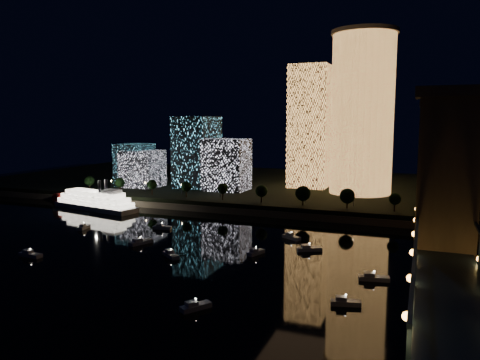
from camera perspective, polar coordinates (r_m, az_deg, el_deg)
The scene contains 11 objects.
ground at distance 140.14m, azimuth -5.35°, elevation -10.91°, with size 520.00×520.00×0.00m, color black.
far_bank at distance 288.04m, azimuth 9.16°, elevation -1.00°, with size 420.00×160.00×5.00m, color black.
seawall at distance 213.73m, azimuth 4.64°, elevation -4.10°, with size 420.00×6.00×3.00m, color #6B5E4C.
tower_cylindrical at distance 254.89m, azimuth 14.68°, elevation 7.89°, with size 34.00×34.00×84.35m.
tower_rectangular at distance 274.28m, azimuth 8.51°, elevation 6.44°, with size 21.91×21.91×69.72m, color #F6A34E.
midrise_blocks at distance 272.44m, azimuth -6.79°, elevation 2.48°, with size 78.97×34.67×40.87m.
truss_bridge at distance 125.44m, azimuth 23.13°, elevation -5.95°, with size 13.00×266.00×50.00m.
riverboat at distance 242.90m, azimuth -17.61°, elevation -2.44°, with size 52.86×20.18×15.62m.
motorboats at distance 154.22m, azimuth -4.05°, elevation -8.86°, with size 121.48×77.92×2.78m.
esplanade_trees at distance 224.36m, azimuth 0.10°, elevation -1.20°, with size 165.34×6.99×8.99m.
street_lamps at distance 235.22m, azimuth -2.44°, elevation -1.17°, with size 132.70×0.70×5.65m.
Camera 1 is at (60.50, -118.57, 43.80)m, focal length 35.00 mm.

